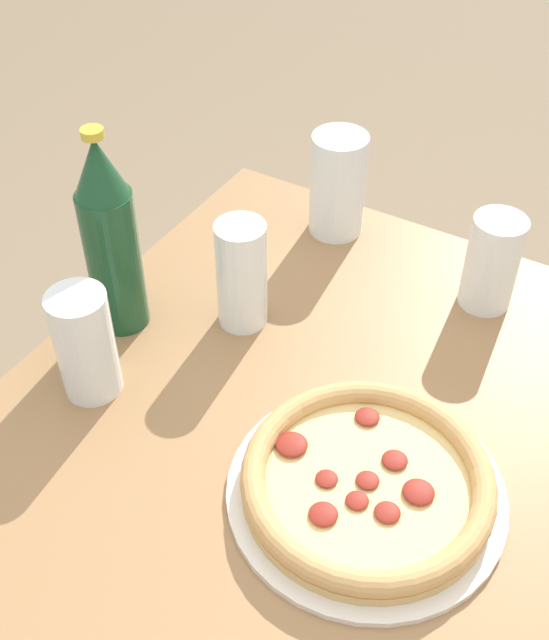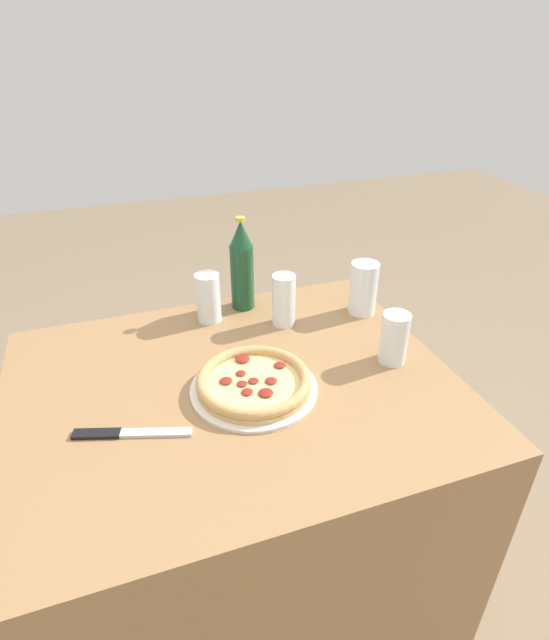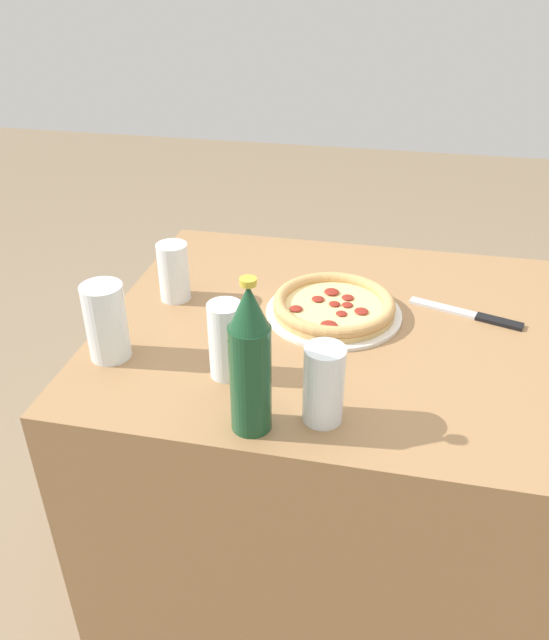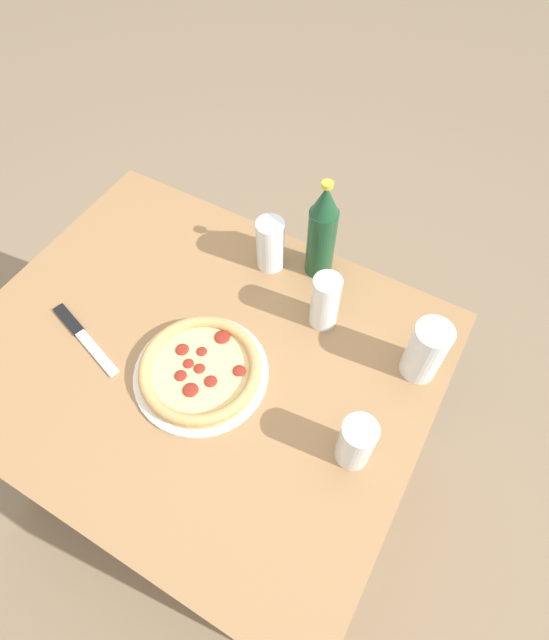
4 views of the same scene
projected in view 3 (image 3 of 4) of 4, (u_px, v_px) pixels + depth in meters
ground_plane at (332, 566)px, 1.67m from camera, size 8.00×8.00×0.00m
table at (340, 462)px, 1.47m from camera, size 1.01×0.81×0.76m
pizza_pepperoni at (334, 307)px, 1.30m from camera, size 0.28×0.28×0.04m
glass_mango_juice at (323, 388)px, 0.99m from camera, size 0.07×0.07×0.14m
glass_red_wine at (226, 344)px, 1.10m from camera, size 0.06×0.06×0.14m
glass_iced_tea at (107, 326)px, 1.15m from camera, size 0.08×0.08×0.15m
glass_orange_juice at (174, 274)px, 1.34m from camera, size 0.07×0.07×0.13m
beer_bottle at (250, 361)px, 0.94m from camera, size 0.07×0.07×0.27m
knife at (470, 315)px, 1.30m from camera, size 0.23×0.09×0.01m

